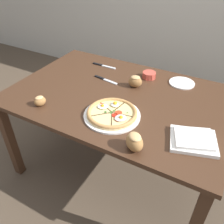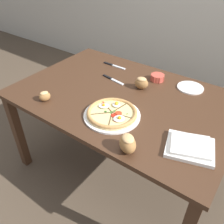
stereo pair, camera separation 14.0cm
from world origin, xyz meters
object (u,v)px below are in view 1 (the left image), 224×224
Objects in this scene: ramekin_bowl at (149,75)px; bread_piece_far at (40,101)px; pizza at (112,113)px; knife_main at (105,80)px; napkin_folded at (193,140)px; bread_piece_mid at (135,81)px; side_saucer at (182,83)px; knife_spare at (104,66)px; dining_table at (119,104)px; bread_piece_near at (135,142)px.

ramekin_bowl is 0.82m from bread_piece_far.
pizza is 0.44m from knife_main.
pizza reaches higher than napkin_folded.
bread_piece_mid is at bearing 49.37° from bread_piece_far.
knife_main is (-0.26, 0.36, -0.02)m from pizza.
bread_piece_mid is 0.60× the size of side_saucer.
pizza is 0.68m from knife_spare.
bread_piece_far is (-0.47, -0.68, 0.01)m from ramekin_bowl.
knife_main is 0.24m from knife_spare.
side_saucer is at bearing 2.65° from knife_spare.
knife_main is at bearing 154.21° from napkin_folded.
knife_spare is at bearing 133.88° from dining_table.
knife_main is at bearing 145.25° from dining_table.
bread_piece_far is 0.43× the size of knife_spare.
bread_piece_near is at bearing -66.12° from bread_piece_mid.
bread_piece_near reaches higher than napkin_folded.
napkin_folded is 0.62m from side_saucer.
bread_piece_mid is (0.05, 0.14, 0.13)m from dining_table.
bread_piece_far is (-0.45, -0.12, 0.02)m from pizza.
ramekin_bowl is 0.96× the size of bread_piece_mid.
bread_piece_far reaches higher than side_saucer.
bread_piece_mid reaches higher than bread_piece_far.
ramekin_bowl is at bearing -0.72° from knife_spare.
bread_piece_mid reaches higher than pizza.
ramekin_bowl is at bearing 77.66° from bread_piece_mid.
bread_piece_near is at bearing -142.42° from napkin_folded.
bread_piece_near is at bearing -39.07° from pizza.
side_saucer is (0.26, 0.59, -0.01)m from pizza.
bread_piece_mid is at bearing 143.30° from napkin_folded.
bread_piece_far is (-0.93, -0.13, 0.02)m from napkin_folded.
napkin_folded is 0.32m from bread_piece_near.
bread_piece_near is at bearing -39.74° from knife_main.
napkin_folded is 3.10× the size of bread_piece_far.
side_saucer is (-0.22, 0.58, -0.01)m from napkin_folded.
pizza is 1.65× the size of knife_main.
bread_piece_near reaches higher than ramekin_bowl.
ramekin_bowl is 0.58× the size of side_saucer.
bread_piece_mid is 0.41m from knife_spare.
bread_piece_mid reaches higher than knife_spare.
pizza is at bearing -55.08° from knife_spare.
napkin_folded is at bearing -49.72° from ramekin_bowl.
knife_main is at bearing -156.42° from side_saucer.
side_saucer is at bearing 87.68° from bread_piece_near.
bread_piece_mid is at bearing -143.78° from side_saucer.
knife_main is at bearing -175.49° from bread_piece_mid.
knife_spare reaches higher than dining_table.
bread_piece_mid is at bearing -26.00° from knife_spare.
pizza is at bearing -86.74° from bread_piece_mid.
dining_table is 0.49m from side_saucer.
bread_piece_near is at bearing -50.15° from knife_spare.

